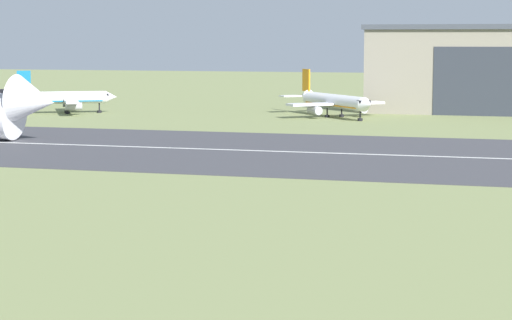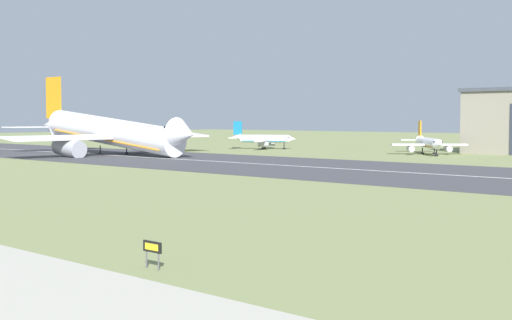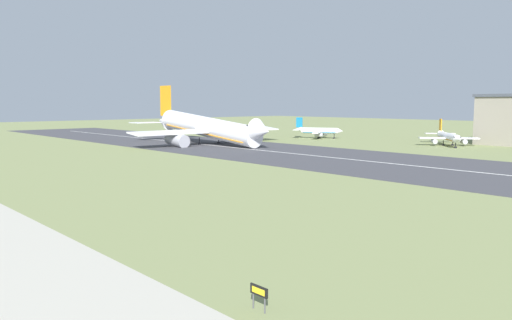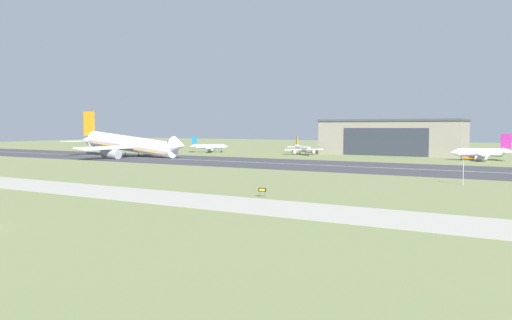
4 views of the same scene
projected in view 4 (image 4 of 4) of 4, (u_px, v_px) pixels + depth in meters
ground_plane at (235, 183)px, 111.15m from camera, size 675.51×675.51×0.00m
runway_strip at (332, 166)px, 161.11m from camera, size 435.51×43.98×0.06m
runway_centreline at (332, 166)px, 161.11m from camera, size 391.96×0.70×0.01m
taxiway_road at (160, 197)px, 89.82m from camera, size 326.63×14.02×0.05m
hangar_building at (392, 137)px, 226.84m from camera, size 63.06×26.37×15.99m
airplane_landing at (130, 144)px, 208.74m from camera, size 59.78×54.76×19.54m
airplane_parked_west at (303, 149)px, 225.62m from camera, size 20.37×22.52×8.00m
airplane_parked_centre at (209, 147)px, 245.65m from camera, size 18.40×17.89×7.79m
airplane_parked_east at (481, 153)px, 185.91m from camera, size 22.87×20.07×10.00m
windsock_pole at (469, 160)px, 106.23m from camera, size 2.74×1.21×6.18m
runway_sign at (262, 190)px, 89.44m from camera, size 1.54×0.13×1.64m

